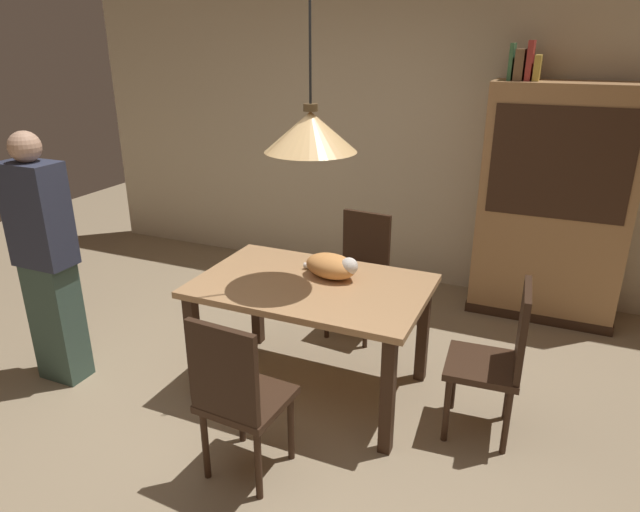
{
  "coord_description": "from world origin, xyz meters",
  "views": [
    {
      "loc": [
        1.34,
        -2.27,
        2.14
      ],
      "look_at": [
        0.02,
        0.78,
        0.85
      ],
      "focal_mm": 31.52,
      "sensor_mm": 36.0,
      "label": 1
    }
  ],
  "objects_px": {
    "dining_table": "(312,298)",
    "chair_near_front": "(237,394)",
    "chair_far_back": "(360,269)",
    "pendant_lamp": "(311,131)",
    "book_green_slim": "(512,62)",
    "book_red_tall": "(530,60)",
    "cat_sleeping": "(332,266)",
    "book_brown_thick": "(520,65)",
    "hutch_bookcase": "(553,210)",
    "chair_right_side": "(499,355)",
    "book_yellow_short": "(538,68)",
    "person_standing": "(47,262)"
  },
  "relations": [
    {
      "from": "dining_table",
      "to": "chair_near_front",
      "type": "relative_size",
      "value": 1.51
    },
    {
      "from": "chair_far_back",
      "to": "pendant_lamp",
      "type": "height_order",
      "value": "pendant_lamp"
    },
    {
      "from": "chair_far_back",
      "to": "book_green_slim",
      "type": "xyz_separation_m",
      "value": [
        0.84,
        0.87,
        1.47
      ]
    },
    {
      "from": "pendant_lamp",
      "to": "book_red_tall",
      "type": "xyz_separation_m",
      "value": [
        0.97,
        1.74,
        0.33
      ]
    },
    {
      "from": "dining_table",
      "to": "book_red_tall",
      "type": "height_order",
      "value": "book_red_tall"
    },
    {
      "from": "cat_sleeping",
      "to": "book_brown_thick",
      "type": "bearing_deg",
      "value": 63.04
    },
    {
      "from": "dining_table",
      "to": "hutch_bookcase",
      "type": "bearing_deg",
      "value": 53.66
    },
    {
      "from": "book_red_tall",
      "to": "book_green_slim",
      "type": "bearing_deg",
      "value": 180.0
    },
    {
      "from": "chair_right_side",
      "to": "pendant_lamp",
      "type": "bearing_deg",
      "value": -179.72
    },
    {
      "from": "chair_far_back",
      "to": "chair_near_front",
      "type": "height_order",
      "value": "same"
    },
    {
      "from": "chair_right_side",
      "to": "book_brown_thick",
      "type": "distance_m",
      "value": 2.27
    },
    {
      "from": "pendant_lamp",
      "to": "dining_table",
      "type": "bearing_deg",
      "value": -97.13
    },
    {
      "from": "book_red_tall",
      "to": "book_brown_thick",
      "type": "bearing_deg",
      "value": 180.0
    },
    {
      "from": "chair_right_side",
      "to": "book_yellow_short",
      "type": "height_order",
      "value": "book_yellow_short"
    },
    {
      "from": "chair_near_front",
      "to": "book_red_tall",
      "type": "bearing_deg",
      "value": 69.54
    },
    {
      "from": "cat_sleeping",
      "to": "book_red_tall",
      "type": "distance_m",
      "value": 2.18
    },
    {
      "from": "dining_table",
      "to": "book_green_slim",
      "type": "relative_size",
      "value": 5.38
    },
    {
      "from": "cat_sleeping",
      "to": "book_green_slim",
      "type": "height_order",
      "value": "book_green_slim"
    },
    {
      "from": "pendant_lamp",
      "to": "book_red_tall",
      "type": "bearing_deg",
      "value": 60.82
    },
    {
      "from": "dining_table",
      "to": "chair_right_side",
      "type": "xyz_separation_m",
      "value": [
        1.13,
        0.01,
        -0.14
      ]
    },
    {
      "from": "pendant_lamp",
      "to": "book_yellow_short",
      "type": "bearing_deg",
      "value": 59.42
    },
    {
      "from": "cat_sleeping",
      "to": "pendant_lamp",
      "type": "height_order",
      "value": "pendant_lamp"
    },
    {
      "from": "cat_sleeping",
      "to": "book_green_slim",
      "type": "distance_m",
      "value": 2.13
    },
    {
      "from": "dining_table",
      "to": "person_standing",
      "type": "xyz_separation_m",
      "value": [
        -1.59,
        -0.53,
        0.18
      ]
    },
    {
      "from": "pendant_lamp",
      "to": "book_red_tall",
      "type": "relative_size",
      "value": 4.64
    },
    {
      "from": "pendant_lamp",
      "to": "book_brown_thick",
      "type": "distance_m",
      "value": 1.99
    },
    {
      "from": "chair_near_front",
      "to": "book_brown_thick",
      "type": "xyz_separation_m",
      "value": [
        0.91,
        2.62,
        1.45
      ]
    },
    {
      "from": "hutch_bookcase",
      "to": "book_green_slim",
      "type": "xyz_separation_m",
      "value": [
        -0.44,
        0.0,
        1.09
      ]
    },
    {
      "from": "cat_sleeping",
      "to": "pendant_lamp",
      "type": "distance_m",
      "value": 0.85
    },
    {
      "from": "chair_near_front",
      "to": "cat_sleeping",
      "type": "height_order",
      "value": "chair_near_front"
    },
    {
      "from": "chair_near_front",
      "to": "book_red_tall",
      "type": "height_order",
      "value": "book_red_tall"
    },
    {
      "from": "chair_right_side",
      "to": "book_brown_thick",
      "type": "relative_size",
      "value": 3.88
    },
    {
      "from": "book_yellow_short",
      "to": "person_standing",
      "type": "distance_m",
      "value": 3.64
    },
    {
      "from": "book_red_tall",
      "to": "book_yellow_short",
      "type": "relative_size",
      "value": 1.4
    },
    {
      "from": "chair_far_back",
      "to": "book_yellow_short",
      "type": "distance_m",
      "value": 1.96
    },
    {
      "from": "dining_table",
      "to": "pendant_lamp",
      "type": "relative_size",
      "value": 1.08
    },
    {
      "from": "pendant_lamp",
      "to": "person_standing",
      "type": "height_order",
      "value": "pendant_lamp"
    },
    {
      "from": "chair_right_side",
      "to": "book_green_slim",
      "type": "distance_m",
      "value": 2.29
    },
    {
      "from": "chair_right_side",
      "to": "book_yellow_short",
      "type": "xyz_separation_m",
      "value": [
        -0.1,
        1.74,
        1.43
      ]
    },
    {
      "from": "chair_right_side",
      "to": "hutch_bookcase",
      "type": "relative_size",
      "value": 0.5
    },
    {
      "from": "hutch_bookcase",
      "to": "book_yellow_short",
      "type": "height_order",
      "value": "book_yellow_short"
    },
    {
      "from": "chair_far_back",
      "to": "hutch_bookcase",
      "type": "height_order",
      "value": "hutch_bookcase"
    },
    {
      "from": "chair_far_back",
      "to": "book_green_slim",
      "type": "relative_size",
      "value": 3.58
    },
    {
      "from": "dining_table",
      "to": "cat_sleeping",
      "type": "height_order",
      "value": "cat_sleeping"
    },
    {
      "from": "dining_table",
      "to": "book_yellow_short",
      "type": "distance_m",
      "value": 2.4
    },
    {
      "from": "book_brown_thick",
      "to": "book_red_tall",
      "type": "height_order",
      "value": "book_red_tall"
    },
    {
      "from": "person_standing",
      "to": "dining_table",
      "type": "bearing_deg",
      "value": 18.43
    },
    {
      "from": "chair_far_back",
      "to": "book_brown_thick",
      "type": "relative_size",
      "value": 3.88
    },
    {
      "from": "chair_near_front",
      "to": "person_standing",
      "type": "height_order",
      "value": "person_standing"
    },
    {
      "from": "cat_sleeping",
      "to": "person_standing",
      "type": "xyz_separation_m",
      "value": [
        -1.67,
        -0.66,
        0.0
      ]
    }
  ]
}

